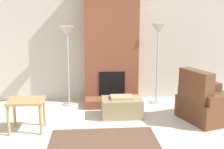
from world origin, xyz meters
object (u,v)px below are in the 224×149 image
(armchair, at_px, (209,105))
(side_table, at_px, (26,105))
(ottoman, at_px, (122,107))
(floor_lamp_right, at_px, (158,36))
(floor_lamp_left, at_px, (67,38))

(armchair, xyz_separation_m, side_table, (-3.14, -0.24, 0.16))
(ottoman, bearing_deg, armchair, -10.34)
(ottoman, height_order, armchair, armchair)
(side_table, height_order, floor_lamp_right, floor_lamp_right)
(side_table, bearing_deg, ottoman, 17.98)
(ottoman, relative_size, floor_lamp_left, 0.45)
(armchair, height_order, floor_lamp_left, floor_lamp_left)
(floor_lamp_left, bearing_deg, floor_lamp_right, 0.00)
(ottoman, distance_m, floor_lamp_left, 1.76)
(floor_lamp_right, bearing_deg, ottoman, -136.85)
(floor_lamp_right, bearing_deg, floor_lamp_left, -180.00)
(floor_lamp_left, height_order, floor_lamp_right, floor_lamp_right)
(floor_lamp_left, bearing_deg, armchair, -22.50)
(ottoman, relative_size, armchair, 0.59)
(side_table, relative_size, floor_lamp_right, 0.34)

